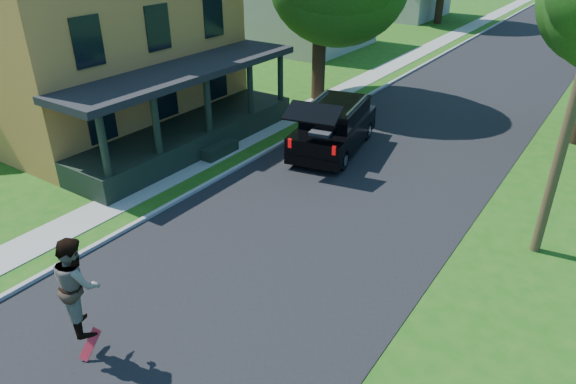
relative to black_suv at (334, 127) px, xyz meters
The scene contains 9 objects.
ground 9.17m from the black_suv, 76.55° to the right, with size 140.00×140.00×0.00m, color #1C5310.
street 11.37m from the black_suv, 79.21° to the left, with size 8.00×120.00×0.02m, color black.
curb 11.33m from the black_suv, 99.83° to the left, with size 0.15×120.00×0.12m, color gray.
sidewalk 11.70m from the black_suv, 107.36° to the left, with size 1.30×120.00×0.03m, color #989890.
front_walk 7.97m from the black_suv, 158.74° to the right, with size 6.50×1.20×0.03m, color #989890.
main_house 11.76m from the black_suv, 164.93° to the right, with size 15.56×15.56×10.10m.
black_suv is the anchor object (origin of this frame).
skateboarder 11.95m from the black_suv, 84.60° to the right, with size 1.22×1.10×2.04m.
skateboard 12.11m from the black_suv, 83.63° to the right, with size 0.30×0.44×0.67m.
Camera 1 is at (6.76, -7.20, 7.81)m, focal length 32.00 mm.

